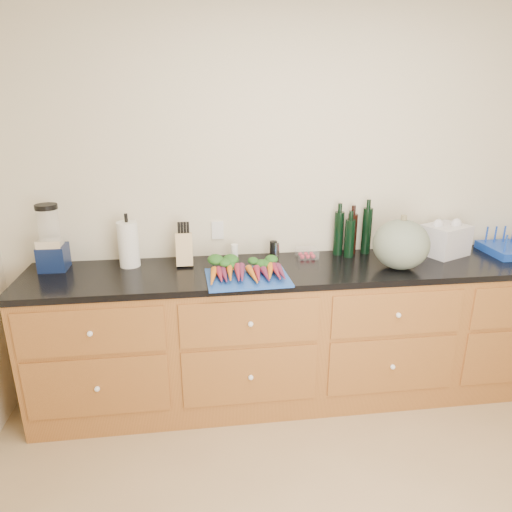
{
  "coord_description": "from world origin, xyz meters",
  "views": [
    {
      "loc": [
        -0.72,
        -1.38,
        1.94
      ],
      "look_at": [
        -0.39,
        1.2,
        1.06
      ],
      "focal_mm": 32.0,
      "sensor_mm": 36.0,
      "label": 1
    }
  ],
  "objects": [
    {
      "name": "carrots",
      "position": [
        -0.45,
        1.18,
        0.98
      ],
      "size": [
        0.45,
        0.33,
        0.06
      ],
      "color": "orange",
      "rests_on": "cutting_board"
    },
    {
      "name": "knife_block",
      "position": [
        -0.82,
        1.44,
        1.04
      ],
      "size": [
        0.1,
        0.1,
        0.21
      ],
      "primitive_type": "cube",
      "color": "tan",
      "rests_on": "countertop"
    },
    {
      "name": "tomato_box",
      "position": [
        -0.01,
        1.47,
        0.97
      ],
      "size": [
        0.14,
        0.11,
        0.07
      ],
      "primitive_type": "cube",
      "color": "white",
      "rests_on": "countertop"
    },
    {
      "name": "grinder_salt",
      "position": [
        -0.5,
        1.48,
        1.0
      ],
      "size": [
        0.05,
        0.05,
        0.11
      ],
      "primitive_type": "cylinder",
      "color": "white",
      "rests_on": "countertop"
    },
    {
      "name": "cabinets",
      "position": [
        0.0,
        1.3,
        0.45
      ],
      "size": [
        3.6,
        0.64,
        0.9
      ],
      "color": "brown",
      "rests_on": "ground"
    },
    {
      "name": "bottles",
      "position": [
        0.31,
        1.51,
        1.08
      ],
      "size": [
        0.26,
        0.14,
        0.32
      ],
      "color": "black",
      "rests_on": "countertop"
    },
    {
      "name": "blender_appliance",
      "position": [
        -1.64,
        1.46,
        1.12
      ],
      "size": [
        0.16,
        0.16,
        0.42
      ],
      "color": "#0E1B43",
      "rests_on": "countertop"
    },
    {
      "name": "grinder_pepper",
      "position": [
        -0.24,
        1.48,
        1.0
      ],
      "size": [
        0.05,
        0.05,
        0.12
      ],
      "primitive_type": "cylinder",
      "color": "black",
      "rests_on": "countertop"
    },
    {
      "name": "grocery_bag",
      "position": [
        0.95,
        1.42,
        1.04
      ],
      "size": [
        0.35,
        0.32,
        0.21
      ],
      "primitive_type": null,
      "rotation": [
        0.0,
        0.0,
        0.42
      ],
      "color": "silver",
      "rests_on": "countertop"
    },
    {
      "name": "cutting_board",
      "position": [
        -0.45,
        1.14,
        0.95
      ],
      "size": [
        0.5,
        0.39,
        0.01
      ],
      "primitive_type": "cube",
      "rotation": [
        0.0,
        0.0,
        0.04
      ],
      "color": "#1B48AD",
      "rests_on": "countertop"
    },
    {
      "name": "paper_towel",
      "position": [
        -1.17,
        1.46,
        1.09
      ],
      "size": [
        0.13,
        0.13,
        0.29
      ],
      "primitive_type": "cylinder",
      "color": "white",
      "rests_on": "countertop"
    },
    {
      "name": "canister_chrome",
      "position": [
        -0.22,
        1.48,
        1.0
      ],
      "size": [
        0.05,
        0.05,
        0.12
      ],
      "primitive_type": "cylinder",
      "color": "silver",
      "rests_on": "countertop"
    },
    {
      "name": "wall_back",
      "position": [
        0.0,
        1.62,
        1.3
      ],
      "size": [
        4.1,
        0.05,
        2.6
      ],
      "primitive_type": "cube",
      "color": "beige",
      "rests_on": "ground"
    },
    {
      "name": "countertop",
      "position": [
        0.0,
        1.3,
        0.92
      ],
      "size": [
        3.64,
        0.62,
        0.04
      ],
      "primitive_type": "cube",
      "color": "black",
      "rests_on": "cabinets"
    },
    {
      "name": "squash",
      "position": [
        0.52,
        1.2,
        1.1
      ],
      "size": [
        0.35,
        0.35,
        0.31
      ],
      "primitive_type": "ellipsoid",
      "color": "#566555",
      "rests_on": "countertop"
    }
  ]
}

